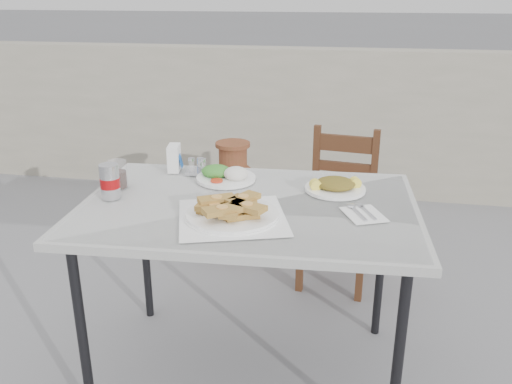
% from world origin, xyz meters
% --- Properties ---
extents(ground, '(80.00, 80.00, 0.00)m').
position_xyz_m(ground, '(0.00, 0.00, 0.00)').
color(ground, slate).
rests_on(ground, ground).
extents(cafe_table, '(1.41, 0.99, 0.83)m').
position_xyz_m(cafe_table, '(-0.01, 0.04, 0.77)').
color(cafe_table, black).
rests_on(cafe_table, ground).
extents(pide_plate, '(0.50, 0.50, 0.08)m').
position_xyz_m(pide_plate, '(-0.04, -0.12, 0.87)').
color(pide_plate, white).
rests_on(pide_plate, cafe_table).
extents(salad_rice_plate, '(0.27, 0.27, 0.07)m').
position_xyz_m(salad_rice_plate, '(-0.16, 0.30, 0.86)').
color(salad_rice_plate, white).
rests_on(salad_rice_plate, cafe_table).
extents(salad_chopped_plate, '(0.26, 0.26, 0.06)m').
position_xyz_m(salad_chopped_plate, '(0.34, 0.25, 0.85)').
color(salad_chopped_plate, white).
rests_on(salad_chopped_plate, cafe_table).
extents(soda_can, '(0.08, 0.08, 0.15)m').
position_xyz_m(soda_can, '(-0.58, -0.01, 0.90)').
color(soda_can, silver).
rests_on(soda_can, cafe_table).
extents(cola_glass, '(0.08, 0.08, 0.12)m').
position_xyz_m(cola_glass, '(-0.60, 0.12, 0.88)').
color(cola_glass, white).
rests_on(cola_glass, cafe_table).
extents(napkin_holder, '(0.08, 0.11, 0.12)m').
position_xyz_m(napkin_holder, '(-0.43, 0.39, 0.89)').
color(napkin_holder, white).
rests_on(napkin_holder, cafe_table).
extents(condiment_caddy, '(0.11, 0.09, 0.08)m').
position_xyz_m(condiment_caddy, '(-0.31, 0.36, 0.86)').
color(condiment_caddy, silver).
rests_on(condiment_caddy, cafe_table).
extents(cutlery_napkin, '(0.20, 0.22, 0.01)m').
position_xyz_m(cutlery_napkin, '(0.45, 0.01, 0.84)').
color(cutlery_napkin, white).
rests_on(cutlery_napkin, cafe_table).
extents(chair, '(0.45, 0.45, 0.90)m').
position_xyz_m(chair, '(0.34, 0.97, 0.47)').
color(chair, '#32200D').
rests_on(chair, ground).
extents(terracotta_urn, '(0.42, 0.42, 0.74)m').
position_xyz_m(terracotta_urn, '(-0.35, 1.25, 0.34)').
color(terracotta_urn, brown).
rests_on(terracotta_urn, ground).
extents(back_wall, '(6.00, 0.25, 1.20)m').
position_xyz_m(back_wall, '(0.00, 2.50, 0.60)').
color(back_wall, gray).
rests_on(back_wall, ground).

